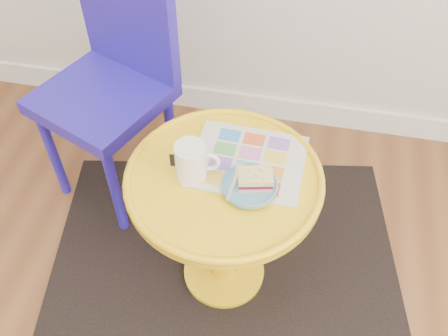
% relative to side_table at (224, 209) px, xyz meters
% --- Properties ---
extents(rug, '(1.47, 1.31, 0.01)m').
position_rel_side_table_xyz_m(rug, '(-0.00, 0.00, -0.40)').
color(rug, black).
rests_on(rug, ground).
extents(side_table, '(0.59, 0.59, 0.56)m').
position_rel_side_table_xyz_m(side_table, '(0.00, 0.00, 0.00)').
color(side_table, yellow).
rests_on(side_table, ground).
extents(chair, '(0.55, 0.55, 0.94)m').
position_rel_side_table_xyz_m(chair, '(-0.49, 0.41, 0.14)').
color(chair, '#291BB4').
rests_on(chair, ground).
extents(newspaper, '(0.35, 0.30, 0.01)m').
position_rel_side_table_xyz_m(newspaper, '(0.06, 0.07, 0.16)').
color(newspaper, silver).
rests_on(newspaper, side_table).
extents(mug, '(0.13, 0.09, 0.12)m').
position_rel_side_table_xyz_m(mug, '(-0.09, -0.01, 0.22)').
color(mug, white).
rests_on(mug, side_table).
extents(plate, '(0.16, 0.16, 0.02)m').
position_rel_side_table_xyz_m(plate, '(0.08, -0.03, 0.17)').
color(plate, '#5390AF').
rests_on(plate, newspaper).
extents(cake_slice, '(0.11, 0.08, 0.04)m').
position_rel_side_table_xyz_m(cake_slice, '(0.10, -0.03, 0.20)').
color(cake_slice, '#D3BC8C').
rests_on(cake_slice, plate).
extents(fork, '(0.02, 0.14, 0.00)m').
position_rel_side_table_xyz_m(fork, '(0.04, -0.03, 0.18)').
color(fork, silver).
rests_on(fork, plate).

